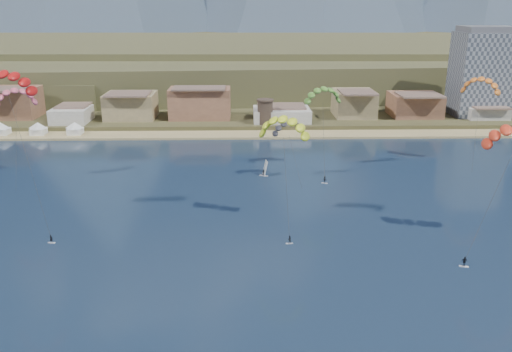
# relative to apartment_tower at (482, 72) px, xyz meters

# --- Properties ---
(ground) EXTENTS (2400.00, 2400.00, 0.00)m
(ground) POSITION_rel_apartment_tower_xyz_m (-85.00, -128.00, -17.82)
(ground) COLOR black
(ground) RESTS_ON ground
(beach) EXTENTS (2200.00, 12.00, 0.90)m
(beach) POSITION_rel_apartment_tower_xyz_m (-85.00, -22.00, -17.57)
(beach) COLOR tan
(beach) RESTS_ON ground
(land) EXTENTS (2200.00, 900.00, 4.00)m
(land) POSITION_rel_apartment_tower_xyz_m (-85.00, 432.00, -17.82)
(land) COLOR brown
(land) RESTS_ON ground
(foothills) EXTENTS (940.00, 210.00, 18.00)m
(foothills) POSITION_rel_apartment_tower_xyz_m (-62.61, 104.47, -8.74)
(foothills) COLOR brown
(foothills) RESTS_ON ground
(town) EXTENTS (400.00, 24.00, 12.00)m
(town) POSITION_rel_apartment_tower_xyz_m (-125.00, -6.00, -9.82)
(town) COLOR beige
(town) RESTS_ON ground
(apartment_tower) EXTENTS (20.00, 16.00, 32.00)m
(apartment_tower) POSITION_rel_apartment_tower_xyz_m (0.00, 0.00, 0.00)
(apartment_tower) COLOR gray
(apartment_tower) RESTS_ON ground
(watchtower) EXTENTS (5.82, 5.82, 8.60)m
(watchtower) POSITION_rel_apartment_tower_xyz_m (-80.00, -14.00, -11.45)
(watchtower) COLOR #47382D
(watchtower) RESTS_ON ground
(beach_tents) EXTENTS (43.40, 6.40, 5.00)m
(beach_tents) POSITION_rel_apartment_tower_xyz_m (-161.25, -22.00, -14.11)
(beach_tents) COLOR white
(beach_tents) RESTS_ON ground
(kitesurfer_red) EXTENTS (14.69, 12.85, 32.19)m
(kitesurfer_red) POSITION_rel_apartment_tower_xyz_m (-131.49, -94.17, 10.92)
(kitesurfer_red) COLOR silver
(kitesurfer_red) RESTS_ON ground
(kitesurfer_yellow) EXTENTS (11.10, 13.39, 23.28)m
(kitesurfer_yellow) POSITION_rel_apartment_tower_xyz_m (-79.74, -96.33, 2.61)
(kitesurfer_yellow) COLOR silver
(kitesurfer_yellow) RESTS_ON ground
(kitesurfer_green) EXTENTS (10.56, 14.03, 23.43)m
(kitesurfer_green) POSITION_rel_apartment_tower_xyz_m (-67.22, -61.18, 2.58)
(kitesurfer_green) COLOR silver
(kitesurfer_green) RESTS_ON ground
(distant_kite_pink) EXTENTS (10.70, 8.10, 24.63)m
(distant_kite_pink) POSITION_rel_apartment_tower_xyz_m (-141.14, -68.68, 3.89)
(distant_kite_pink) COLOR #262626
(distant_kite_pink) RESTS_ON ground
(distant_kite_dark) EXTENTS (9.09, 6.51, 16.81)m
(distant_kite_dark) POSITION_rel_apartment_tower_xyz_m (-76.29, -68.29, -4.05)
(distant_kite_dark) COLOR #262626
(distant_kite_dark) RESTS_ON ground
(distant_kite_orange) EXTENTS (10.94, 8.89, 25.19)m
(distant_kite_orange) POSITION_rel_apartment_tower_xyz_m (-25.06, -56.09, 4.38)
(distant_kite_orange) COLOR #262626
(distant_kite_orange) RESTS_ON ground
(windsurfer) EXTENTS (2.44, 2.58, 4.02)m
(windsurfer) POSITION_rel_apartment_tower_xyz_m (-82.20, -65.55, -16.54)
(windsurfer) COLOR silver
(windsurfer) RESTS_ON ground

